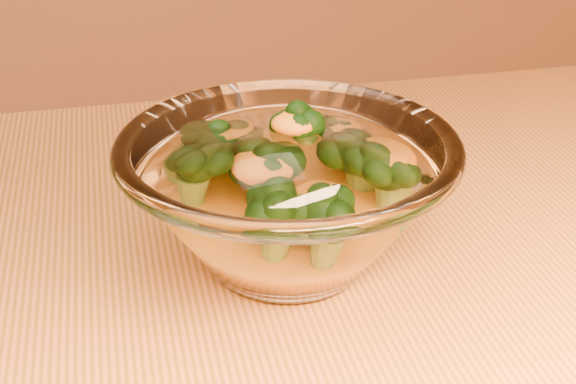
{
  "coord_description": "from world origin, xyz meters",
  "views": [
    {
      "loc": [
        0.02,
        -0.36,
        1.05
      ],
      "look_at": [
        0.12,
        0.08,
        0.81
      ],
      "focal_mm": 50.0,
      "sensor_mm": 36.0,
      "label": 1
    }
  ],
  "objects": [
    {
      "name": "broccoli_heap",
      "position": [
        0.12,
        0.09,
        0.81
      ],
      "size": [
        0.14,
        0.14,
        0.08
      ],
      "color": "black",
      "rests_on": "cheese_sauce"
    },
    {
      "name": "cheese_sauce",
      "position": [
        0.12,
        0.08,
        0.78
      ],
      "size": [
        0.11,
        0.11,
        0.03
      ],
      "primitive_type": "ellipsoid",
      "color": "orange",
      "rests_on": "glass_bowl"
    },
    {
      "name": "glass_bowl",
      "position": [
        0.12,
        0.08,
        0.8
      ],
      "size": [
        0.22,
        0.22,
        0.1
      ],
      "color": "white",
      "rests_on": "table"
    }
  ]
}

